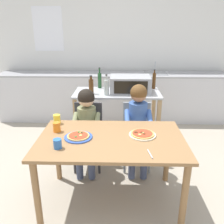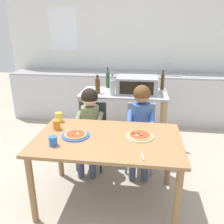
# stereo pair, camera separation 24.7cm
# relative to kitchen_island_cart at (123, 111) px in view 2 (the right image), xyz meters

# --- Properties ---
(ground_plane) EXTENTS (10.85, 10.85, 0.00)m
(ground_plane) POSITION_rel_kitchen_island_cart_xyz_m (-0.05, -0.08, -0.57)
(ground_plane) COLOR #A89E8C
(back_wall_tiled) EXTENTS (4.78, 0.13, 2.70)m
(back_wall_tiled) POSITION_rel_kitchen_island_cart_xyz_m (-0.05, 1.60, 0.78)
(back_wall_tiled) COLOR white
(back_wall_tiled) RESTS_ON ground
(kitchen_counter) EXTENTS (4.30, 0.60, 1.08)m
(kitchen_counter) POSITION_rel_kitchen_island_cart_xyz_m (-0.05, 1.19, -0.13)
(kitchen_counter) COLOR silver
(kitchen_counter) RESTS_ON ground
(kitchen_island_cart) EXTENTS (1.19, 0.57, 0.85)m
(kitchen_island_cart) POSITION_rel_kitchen_island_cart_xyz_m (0.00, 0.00, 0.00)
(kitchen_island_cart) COLOR #B7BABF
(kitchen_island_cart) RESTS_ON ground
(toaster_oven) EXTENTS (0.55, 0.39, 0.22)m
(toaster_oven) POSITION_rel_kitchen_island_cart_xyz_m (0.18, 0.01, 0.39)
(toaster_oven) COLOR #999BA0
(toaster_oven) RESTS_ON kitchen_island_cart
(bottle_squat_spirits) EXTENTS (0.05, 0.05, 0.30)m
(bottle_squat_spirits) POSITION_rel_kitchen_island_cart_xyz_m (-0.26, 0.23, 0.40)
(bottle_squat_spirits) COLOR #1E4723
(bottle_squat_spirits) RESTS_ON kitchen_island_cart
(bottle_dark_olive_oil) EXTENTS (0.07, 0.07, 0.25)m
(bottle_dark_olive_oil) POSITION_rel_kitchen_island_cart_xyz_m (-0.35, -0.09, 0.38)
(bottle_dark_olive_oil) COLOR #4C2D14
(bottle_dark_olive_oil) RESTS_ON kitchen_island_cart
(bottle_slim_sauce) EXTENTS (0.05, 0.05, 0.28)m
(bottle_slim_sauce) POSITION_rel_kitchen_island_cart_xyz_m (0.53, 0.20, 0.40)
(bottle_slim_sauce) COLOR #4C2D14
(bottle_slim_sauce) RESTS_ON kitchen_island_cart
(bottle_clear_vinegar) EXTENTS (0.07, 0.07, 0.27)m
(bottle_clear_vinegar) POSITION_rel_kitchen_island_cart_xyz_m (-0.14, -0.15, 0.38)
(bottle_clear_vinegar) COLOR #ADB7B2
(bottle_clear_vinegar) RESTS_ON kitchen_island_cart
(dining_table) EXTENTS (1.38, 0.86, 0.72)m
(dining_table) POSITION_rel_kitchen_island_cart_xyz_m (-0.05, -1.17, 0.06)
(dining_table) COLOR olive
(dining_table) RESTS_ON ground
(dining_chair_left) EXTENTS (0.36, 0.36, 0.81)m
(dining_chair_left) POSITION_rel_kitchen_island_cart_xyz_m (-0.36, -0.49, -0.09)
(dining_chair_left) COLOR #333338
(dining_chair_left) RESTS_ON ground
(dining_chair_right) EXTENTS (0.36, 0.36, 0.81)m
(dining_chair_right) POSITION_rel_kitchen_island_cart_xyz_m (0.25, -0.46, -0.09)
(dining_chair_right) COLOR gray
(dining_chair_right) RESTS_ON ground
(child_in_olive_shirt) EXTENTS (0.32, 0.42, 1.01)m
(child_in_olive_shirt) POSITION_rel_kitchen_island_cart_xyz_m (-0.36, -0.60, 0.09)
(child_in_olive_shirt) COLOR #424C6B
(child_in_olive_shirt) RESTS_ON ground
(child_in_blue_striped_shirt) EXTENTS (0.32, 0.42, 1.07)m
(child_in_blue_striped_shirt) POSITION_rel_kitchen_island_cart_xyz_m (0.25, -0.58, 0.12)
(child_in_blue_striped_shirt) COLOR #424C6B
(child_in_blue_striped_shirt) RESTS_ON ground
(pizza_plate_blue_rimmed) EXTENTS (0.26, 0.26, 0.03)m
(pizza_plate_blue_rimmed) POSITION_rel_kitchen_island_cart_xyz_m (-0.36, -1.17, 0.16)
(pizza_plate_blue_rimmed) COLOR #3356B7
(pizza_plate_blue_rimmed) RESTS_ON dining_table
(pizza_plate_cream) EXTENTS (0.26, 0.26, 0.03)m
(pizza_plate_cream) POSITION_rel_kitchen_island_cart_xyz_m (0.25, -1.11, 0.16)
(pizza_plate_cream) COLOR beige
(pizza_plate_cream) RESTS_ON dining_table
(drinking_cup_blue) EXTENTS (0.07, 0.07, 0.08)m
(drinking_cup_blue) POSITION_rel_kitchen_island_cart_xyz_m (-0.50, -1.38, 0.19)
(drinking_cup_blue) COLOR blue
(drinking_cup_blue) RESTS_ON dining_table
(drinking_cup_yellow) EXTENTS (0.08, 0.08, 0.10)m
(drinking_cup_yellow) POSITION_rel_kitchen_island_cart_xyz_m (-0.64, -0.83, 0.20)
(drinking_cup_yellow) COLOR yellow
(drinking_cup_yellow) RESTS_ON dining_table
(drinking_cup_orange) EXTENTS (0.07, 0.07, 0.10)m
(drinking_cup_orange) POSITION_rel_kitchen_island_cart_xyz_m (-0.59, -1.04, 0.20)
(drinking_cup_orange) COLOR orange
(drinking_cup_orange) RESTS_ON dining_table
(serving_spoon) EXTENTS (0.04, 0.14, 0.01)m
(serving_spoon) POSITION_rel_kitchen_island_cart_xyz_m (0.28, -1.47, 0.16)
(serving_spoon) COLOR #B7BABF
(serving_spoon) RESTS_ON dining_table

